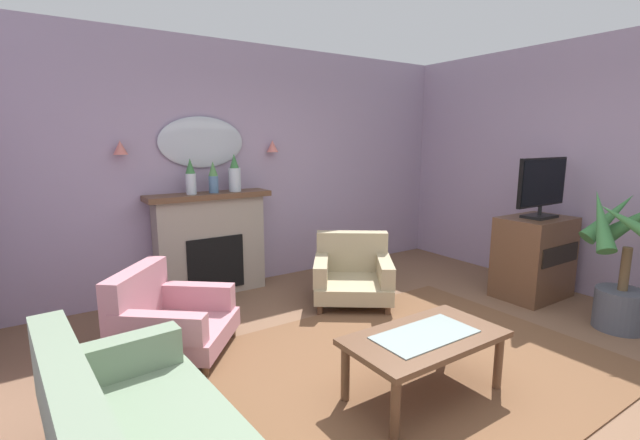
{
  "coord_description": "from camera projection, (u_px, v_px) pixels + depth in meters",
  "views": [
    {
      "loc": [
        -2.27,
        -2.03,
        1.73
      ],
      "look_at": [
        0.16,
        1.6,
        0.93
      ],
      "focal_mm": 24.5,
      "sensor_mm": 36.0,
      "label": 1
    }
  ],
  "objects": [
    {
      "name": "potted_plant_corner_palm",
      "position": [
        625.0,
        263.0,
        3.97
      ],
      "size": [
        0.81,
        0.82,
        1.32
      ],
      "color": "#474C56",
      "rests_on": "ground"
    },
    {
      "name": "tv_flatscreen",
      "position": [
        542.0,
        186.0,
        4.69
      ],
      "size": [
        0.84,
        0.24,
        0.65
      ],
      "color": "black",
      "rests_on": "tv_cabinet"
    },
    {
      "name": "mantel_vase_right",
      "position": [
        191.0,
        177.0,
        4.65
      ],
      "size": [
        0.11,
        0.11,
        0.38
      ],
      "color": "silver",
      "rests_on": "fireplace"
    },
    {
      "name": "wall_back",
      "position": [
        252.0,
        166.0,
        5.29
      ],
      "size": [
        6.74,
        0.1,
        2.84
      ],
      "primitive_type": "cube",
      "color": "#9E8CA8",
      "rests_on": "ground"
    },
    {
      "name": "mantel_vase_centre",
      "position": [
        213.0,
        177.0,
        4.79
      ],
      "size": [
        0.1,
        0.1,
        0.35
      ],
      "color": "#4C7093",
      "rests_on": "fireplace"
    },
    {
      "name": "floor",
      "position": [
        422.0,
        385.0,
        3.23
      ],
      "size": [
        6.74,
        6.61,
        0.1
      ],
      "primitive_type": "cube",
      "color": "brown",
      "rests_on": "ground"
    },
    {
      "name": "wall_sconce_right",
      "position": [
        272.0,
        146.0,
        5.26
      ],
      "size": [
        0.14,
        0.14,
        0.14
      ],
      "primitive_type": "cone",
      "color": "#D17066"
    },
    {
      "name": "mantel_vase_left",
      "position": [
        235.0,
        175.0,
        4.92
      ],
      "size": [
        0.14,
        0.14,
        0.42
      ],
      "color": "silver",
      "rests_on": "fireplace"
    },
    {
      "name": "wall_sconce_left",
      "position": [
        120.0,
        148.0,
        4.33
      ],
      "size": [
        0.14,
        0.14,
        0.14
      ],
      "primitive_type": "cone",
      "color": "#D17066"
    },
    {
      "name": "tv_cabinet",
      "position": [
        534.0,
        257.0,
        4.85
      ],
      "size": [
        0.8,
        0.57,
        0.9
      ],
      "color": "brown",
      "rests_on": "ground"
    },
    {
      "name": "coffee_table",
      "position": [
        425.0,
        343.0,
        2.95
      ],
      "size": [
        1.1,
        0.6,
        0.45
      ],
      "color": "brown",
      "rests_on": "ground"
    },
    {
      "name": "armchair_by_coffee_table",
      "position": [
        167.0,
        317.0,
        3.57
      ],
      "size": [
        1.14,
        1.14,
        0.71
      ],
      "color": "#B77A84",
      "rests_on": "ground"
    },
    {
      "name": "wall_mirror",
      "position": [
        202.0,
        142.0,
        4.83
      ],
      "size": [
        0.96,
        0.06,
        0.56
      ],
      "primitive_type": "ellipsoid",
      "color": "#B2BCC6"
    },
    {
      "name": "fireplace",
      "position": [
        211.0,
        245.0,
        4.92
      ],
      "size": [
        1.36,
        0.36,
        1.16
      ],
      "color": "gray",
      "rests_on": "ground"
    },
    {
      "name": "patterned_rug",
      "position": [
        403.0,
        367.0,
        3.38
      ],
      "size": [
        3.2,
        2.4,
        0.01
      ],
      "primitive_type": "cube",
      "color": "brown",
      "rests_on": "ground"
    },
    {
      "name": "armchair_beside_couch",
      "position": [
        352.0,
        273.0,
        4.77
      ],
      "size": [
        1.13,
        1.13,
        0.71
      ],
      "color": "tan",
      "rests_on": "ground"
    },
    {
      "name": "wall_right",
      "position": [
        624.0,
        171.0,
        4.56
      ],
      "size": [
        0.1,
        6.61,
        2.84
      ],
      "primitive_type": "cube",
      "color": "#9E8CA8",
      "rests_on": "ground"
    }
  ]
}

